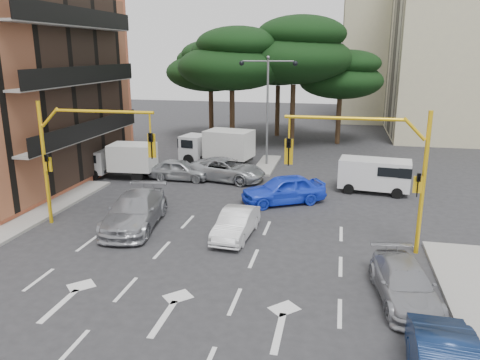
# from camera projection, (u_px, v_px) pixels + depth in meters

# --- Properties ---
(ground) EXTENTS (120.00, 120.00, 0.00)m
(ground) POSITION_uv_depth(u_px,v_px,m) (207.00, 254.00, 19.60)
(ground) COLOR #28282B
(ground) RESTS_ON ground
(median_strip) EXTENTS (1.40, 6.00, 0.15)m
(median_strip) POSITION_uv_depth(u_px,v_px,m) (267.00, 165.00, 34.66)
(median_strip) COLOR gray
(median_strip) RESTS_ON ground
(apartment_beige_far) EXTENTS (16.20, 12.15, 16.70)m
(apartment_beige_far) POSITION_uv_depth(u_px,v_px,m) (410.00, 50.00, 56.21)
(apartment_beige_far) COLOR beige
(apartment_beige_far) RESTS_ON ground
(pine_left_near) EXTENTS (9.15, 9.15, 10.23)m
(pine_left_near) POSITION_uv_depth(u_px,v_px,m) (232.00, 59.00, 39.06)
(pine_left_near) COLOR #382616
(pine_left_near) RESTS_ON ground
(pine_center) EXTENTS (9.98, 9.98, 11.16)m
(pine_center) POSITION_uv_depth(u_px,v_px,m) (295.00, 50.00, 39.75)
(pine_center) COLOR #382616
(pine_center) RESTS_ON ground
(pine_left_far) EXTENTS (8.32, 8.32, 9.30)m
(pine_left_far) POSITION_uv_depth(u_px,v_px,m) (211.00, 66.00, 43.63)
(pine_left_far) COLOR #382616
(pine_left_far) RESTS_ON ground
(pine_right) EXTENTS (7.49, 7.49, 8.37)m
(pine_right) POSITION_uv_depth(u_px,v_px,m) (342.00, 75.00, 41.38)
(pine_right) COLOR #382616
(pine_right) RESTS_ON ground
(pine_back) EXTENTS (9.15, 9.15, 10.23)m
(pine_back) POSITION_uv_depth(u_px,v_px,m) (279.00, 58.00, 45.05)
(pine_back) COLOR #382616
(pine_back) RESTS_ON ground
(signal_mast_right) EXTENTS (5.79, 0.37, 6.00)m
(signal_mast_right) POSITION_uv_depth(u_px,v_px,m) (379.00, 161.00, 19.06)
(signal_mast_right) COLOR yellow
(signal_mast_right) RESTS_ON ground
(signal_mast_left) EXTENTS (5.79, 0.37, 6.00)m
(signal_mast_left) POSITION_uv_depth(u_px,v_px,m) (77.00, 147.00, 21.82)
(signal_mast_left) COLOR yellow
(signal_mast_left) RESTS_ON ground
(street_lamp_center) EXTENTS (4.16, 0.36, 7.77)m
(street_lamp_center) POSITION_uv_depth(u_px,v_px,m) (268.00, 92.00, 33.23)
(street_lamp_center) COLOR slate
(street_lamp_center) RESTS_ON median_strip
(car_white_hatch) EXTENTS (1.61, 3.97, 1.28)m
(car_white_hatch) POSITION_uv_depth(u_px,v_px,m) (236.00, 224.00, 21.28)
(car_white_hatch) COLOR silver
(car_white_hatch) RESTS_ON ground
(car_blue_compact) EXTENTS (5.01, 3.94, 1.60)m
(car_blue_compact) POSITION_uv_depth(u_px,v_px,m) (283.00, 189.00, 25.99)
(car_blue_compact) COLOR blue
(car_blue_compact) RESTS_ON ground
(car_silver_wagon) EXTENTS (2.98, 5.81, 1.61)m
(car_silver_wagon) POSITION_uv_depth(u_px,v_px,m) (135.00, 211.00, 22.50)
(car_silver_wagon) COLOR #989AA0
(car_silver_wagon) RESTS_ON ground
(car_silver_cross_a) EXTENTS (5.58, 3.35, 1.45)m
(car_silver_cross_a) POSITION_uv_depth(u_px,v_px,m) (226.00, 170.00, 30.65)
(car_silver_cross_a) COLOR #A2A6AA
(car_silver_cross_a) RESTS_ON ground
(car_silver_cross_b) EXTENTS (4.08, 1.69, 1.38)m
(car_silver_cross_b) POSITION_uv_depth(u_px,v_px,m) (180.00, 170.00, 30.78)
(car_silver_cross_b) COLOR #9A9EA2
(car_silver_cross_b) RESTS_ON ground
(car_silver_parked) EXTENTS (2.38, 4.62, 1.28)m
(car_silver_parked) POSITION_uv_depth(u_px,v_px,m) (404.00, 283.00, 15.81)
(car_silver_parked) COLOR gray
(car_silver_parked) RESTS_ON ground
(van_white) EXTENTS (4.29, 2.31, 2.05)m
(van_white) POSITION_uv_depth(u_px,v_px,m) (374.00, 176.00, 27.98)
(van_white) COLOR silver
(van_white) RESTS_ON ground
(box_truck_a) EXTENTS (4.88, 2.32, 2.34)m
(box_truck_a) POSITION_uv_depth(u_px,v_px,m) (121.00, 161.00, 31.11)
(box_truck_a) COLOR silver
(box_truck_a) RESTS_ON ground
(box_truck_b) EXTENTS (5.76, 3.25, 2.67)m
(box_truck_b) POSITION_uv_depth(u_px,v_px,m) (217.00, 147.00, 34.59)
(box_truck_b) COLOR silver
(box_truck_b) RESTS_ON ground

